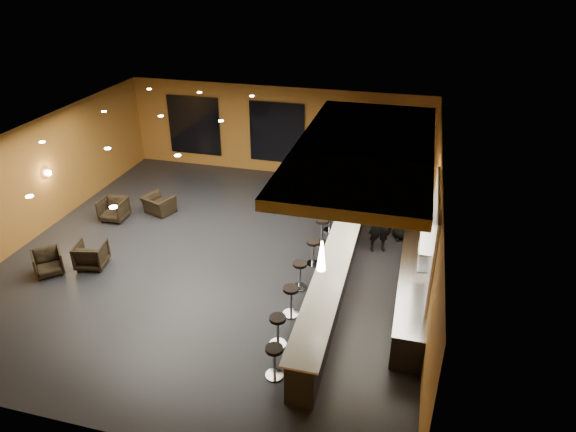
% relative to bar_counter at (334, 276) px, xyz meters
% --- Properties ---
extents(floor, '(12.00, 13.00, 0.10)m').
position_rel_bar_counter_xyz_m(floor, '(-3.65, 1.00, -0.55)').
color(floor, black).
rests_on(floor, ground).
extents(ceiling, '(12.00, 13.00, 0.10)m').
position_rel_bar_counter_xyz_m(ceiling, '(-3.65, 1.00, 3.05)').
color(ceiling, black).
extents(wall_back, '(12.00, 0.10, 3.50)m').
position_rel_bar_counter_xyz_m(wall_back, '(-3.65, 7.55, 1.25)').
color(wall_back, '#9D6223').
rests_on(wall_back, floor).
extents(wall_front, '(12.00, 0.10, 3.50)m').
position_rel_bar_counter_xyz_m(wall_front, '(-3.65, -5.55, 1.25)').
color(wall_front, '#9D6223').
rests_on(wall_front, floor).
extents(wall_left, '(0.10, 13.00, 3.50)m').
position_rel_bar_counter_xyz_m(wall_left, '(-9.70, 1.00, 1.25)').
color(wall_left, '#9D6223').
rests_on(wall_left, floor).
extents(wall_right, '(0.10, 13.00, 3.50)m').
position_rel_bar_counter_xyz_m(wall_right, '(2.40, 1.00, 1.25)').
color(wall_right, '#9D6223').
rests_on(wall_right, floor).
extents(wood_soffit, '(3.60, 8.00, 0.28)m').
position_rel_bar_counter_xyz_m(wood_soffit, '(0.35, 2.00, 2.86)').
color(wood_soffit, '#B38734').
rests_on(wood_soffit, ceiling).
extents(window_left, '(2.20, 0.06, 2.40)m').
position_rel_bar_counter_xyz_m(window_left, '(-7.15, 7.44, 1.20)').
color(window_left, black).
rests_on(window_left, wall_back).
extents(window_center, '(2.20, 0.06, 2.40)m').
position_rel_bar_counter_xyz_m(window_center, '(-3.65, 7.44, 1.20)').
color(window_center, black).
rests_on(window_center, wall_back).
extents(window_right, '(2.20, 0.06, 2.40)m').
position_rel_bar_counter_xyz_m(window_right, '(-0.65, 7.44, 1.20)').
color(window_right, black).
rests_on(window_right, wall_back).
extents(tile_backsplash, '(0.06, 3.20, 2.40)m').
position_rel_bar_counter_xyz_m(tile_backsplash, '(2.31, 0.00, 1.50)').
color(tile_backsplash, white).
rests_on(tile_backsplash, wall_right).
extents(bar_counter, '(0.60, 8.00, 1.00)m').
position_rel_bar_counter_xyz_m(bar_counter, '(0.00, 0.00, 0.00)').
color(bar_counter, black).
rests_on(bar_counter, floor).
extents(bar_top, '(0.78, 8.10, 0.05)m').
position_rel_bar_counter_xyz_m(bar_top, '(0.00, 0.00, 0.52)').
color(bar_top, silver).
rests_on(bar_top, bar_counter).
extents(prep_counter, '(0.70, 6.00, 0.86)m').
position_rel_bar_counter_xyz_m(prep_counter, '(2.00, 0.50, -0.07)').
color(prep_counter, black).
rests_on(prep_counter, floor).
extents(prep_top, '(0.72, 6.00, 0.03)m').
position_rel_bar_counter_xyz_m(prep_top, '(2.00, 0.50, 0.39)').
color(prep_top, silver).
rests_on(prep_top, prep_counter).
extents(wall_shelf_lower, '(0.30, 1.50, 0.03)m').
position_rel_bar_counter_xyz_m(wall_shelf_lower, '(2.17, -0.20, 1.10)').
color(wall_shelf_lower, silver).
rests_on(wall_shelf_lower, wall_right).
extents(wall_shelf_upper, '(0.30, 1.50, 0.03)m').
position_rel_bar_counter_xyz_m(wall_shelf_upper, '(2.17, -0.20, 1.55)').
color(wall_shelf_upper, silver).
rests_on(wall_shelf_upper, wall_right).
extents(column, '(0.60, 0.60, 3.50)m').
position_rel_bar_counter_xyz_m(column, '(0.00, 4.60, 1.25)').
color(column, '#A46724').
rests_on(column, floor).
extents(wall_sconce, '(0.22, 0.22, 0.22)m').
position_rel_bar_counter_xyz_m(wall_sconce, '(-9.53, 1.50, 1.30)').
color(wall_sconce, '#FFE5B2').
rests_on(wall_sconce, wall_left).
extents(pendant_0, '(0.20, 0.20, 0.70)m').
position_rel_bar_counter_xyz_m(pendant_0, '(0.00, -2.00, 1.85)').
color(pendant_0, white).
rests_on(pendant_0, wood_soffit).
extents(pendant_1, '(0.20, 0.20, 0.70)m').
position_rel_bar_counter_xyz_m(pendant_1, '(0.00, 0.50, 1.85)').
color(pendant_1, white).
rests_on(pendant_1, wood_soffit).
extents(pendant_2, '(0.20, 0.20, 0.70)m').
position_rel_bar_counter_xyz_m(pendant_2, '(0.00, 3.00, 1.85)').
color(pendant_2, white).
rests_on(pendant_2, wood_soffit).
extents(staff_a, '(0.79, 0.65, 1.86)m').
position_rel_bar_counter_xyz_m(staff_a, '(0.93, 2.44, 0.43)').
color(staff_a, black).
rests_on(staff_a, floor).
extents(staff_b, '(0.88, 0.74, 1.62)m').
position_rel_bar_counter_xyz_m(staff_b, '(1.46, 3.47, 0.31)').
color(staff_b, black).
rests_on(staff_b, floor).
extents(staff_c, '(0.93, 0.70, 1.71)m').
position_rel_bar_counter_xyz_m(staff_c, '(1.60, 3.32, 0.35)').
color(staff_c, black).
rests_on(staff_c, floor).
extents(armchair_a, '(1.06, 1.06, 0.69)m').
position_rel_bar_counter_xyz_m(armchair_a, '(-7.90, -1.14, -0.15)').
color(armchair_a, black).
rests_on(armchair_a, floor).
extents(armchair_b, '(0.96, 0.97, 0.75)m').
position_rel_bar_counter_xyz_m(armchair_b, '(-6.94, -0.50, -0.13)').
color(armchair_b, black).
rests_on(armchair_b, floor).
extents(armchair_c, '(0.85, 0.87, 0.75)m').
position_rel_bar_counter_xyz_m(armchair_c, '(-7.86, 2.18, -0.12)').
color(armchair_c, black).
rests_on(armchair_c, floor).
extents(armchair_d, '(1.19, 1.11, 0.62)m').
position_rel_bar_counter_xyz_m(armchair_d, '(-6.64, 3.01, -0.19)').
color(armchair_d, black).
rests_on(armchair_d, floor).
extents(bar_stool_0, '(0.40, 0.40, 0.78)m').
position_rel_bar_counter_xyz_m(bar_stool_0, '(-0.69, -3.30, 0.00)').
color(bar_stool_0, silver).
rests_on(bar_stool_0, floor).
extents(bar_stool_1, '(0.40, 0.40, 0.80)m').
position_rel_bar_counter_xyz_m(bar_stool_1, '(-0.89, -2.34, 0.01)').
color(bar_stool_1, silver).
rests_on(bar_stool_1, floor).
extents(bar_stool_2, '(0.41, 0.41, 0.81)m').
position_rel_bar_counter_xyz_m(bar_stool_2, '(-0.87, -1.20, 0.02)').
color(bar_stool_2, silver).
rests_on(bar_stool_2, floor).
extents(bar_stool_3, '(0.40, 0.40, 0.80)m').
position_rel_bar_counter_xyz_m(bar_stool_3, '(-0.92, -0.05, 0.01)').
color(bar_stool_3, silver).
rests_on(bar_stool_3, floor).
extents(bar_stool_4, '(0.39, 0.39, 0.78)m').
position_rel_bar_counter_xyz_m(bar_stool_4, '(-0.82, 1.17, -0.00)').
color(bar_stool_4, silver).
rests_on(bar_stool_4, floor).
extents(bar_stool_5, '(0.44, 0.44, 0.87)m').
position_rel_bar_counter_xyz_m(bar_stool_5, '(-0.80, 2.36, 0.05)').
color(bar_stool_5, silver).
rests_on(bar_stool_5, floor).
extents(bar_stool_6, '(0.41, 0.41, 0.82)m').
position_rel_bar_counter_xyz_m(bar_stool_6, '(-0.72, 3.26, 0.02)').
color(bar_stool_6, silver).
rests_on(bar_stool_6, floor).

